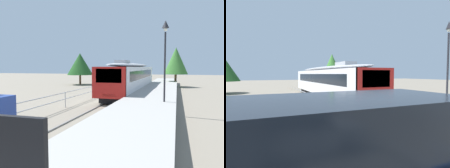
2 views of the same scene
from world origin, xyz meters
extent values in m
plane|color=slate|center=(-3.00, 22.00, 0.00)|extent=(160.00, 160.00, 0.00)
cube|color=slate|center=(0.00, 22.00, 0.03)|extent=(3.20, 60.00, 0.06)
cube|color=slate|center=(-0.72, 22.00, 0.10)|extent=(0.08, 60.00, 0.08)
cube|color=slate|center=(0.72, 22.00, 0.10)|extent=(0.08, 60.00, 0.08)
cube|color=silver|center=(0.00, 31.33, 1.96)|extent=(2.80, 18.69, 2.55)
cube|color=red|center=(0.00, 22.09, 1.96)|extent=(2.80, 0.24, 2.55)
cube|color=black|center=(0.00, 22.01, 2.53)|extent=(2.13, 0.08, 1.12)
cube|color=black|center=(0.00, 31.33, 2.37)|extent=(2.82, 15.70, 0.92)
ellipsoid|color=#9EA0A5|center=(0.00, 31.33, 3.42)|extent=(2.69, 17.95, 0.44)
cube|color=#9EA0A5|center=(0.00, 26.66, 3.70)|extent=(1.10, 2.20, 0.36)
cube|color=#EAE5C6|center=(0.00, 22.02, 0.97)|extent=(1.00, 0.10, 0.20)
cube|color=black|center=(0.00, 24.39, 0.42)|extent=(2.24, 3.20, 0.55)
cube|color=black|center=(0.00, 38.28, 0.42)|extent=(2.24, 3.20, 0.55)
cube|color=#999691|center=(3.25, 22.00, 0.45)|extent=(3.90, 60.00, 0.90)
cylinder|color=#232328|center=(4.42, 20.31, 3.20)|extent=(0.12, 0.12, 4.60)
pyramid|color=#232328|center=(4.42, 20.31, 6.00)|extent=(0.34, 0.34, 0.50)
sphere|color=silver|center=(4.42, 20.31, 5.68)|extent=(0.24, 0.24, 0.24)
cylinder|color=#9EA0A5|center=(-3.30, 21.00, 0.62)|extent=(0.06, 0.06, 1.25)
cylinder|color=#9EA0A5|center=(-3.30, 30.00, 0.62)|extent=(0.06, 0.06, 1.25)
cylinder|color=black|center=(-3.98, 15.07, 0.36)|extent=(0.72, 0.24, 0.72)
cylinder|color=brown|center=(4.97, 42.64, 1.03)|extent=(0.36, 0.36, 2.06)
cone|color=#38702D|center=(4.97, 42.64, 4.21)|extent=(3.80, 3.80, 4.30)
cylinder|color=brown|center=(-11.80, 42.65, 0.89)|extent=(0.36, 0.36, 1.79)
cone|color=#1E4C1E|center=(-11.80, 42.65, 3.75)|extent=(4.70, 4.70, 3.93)
camera|label=1|loc=(5.22, 5.10, 3.22)|focal=35.90mm
camera|label=2|loc=(-7.03, 11.93, 2.83)|focal=29.76mm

